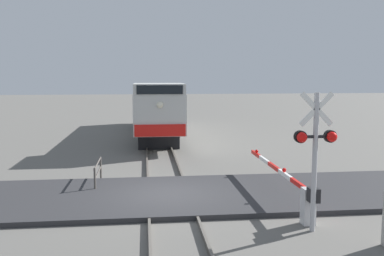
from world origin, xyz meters
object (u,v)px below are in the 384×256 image
guard_railing (98,171)px  locomotive (156,108)px  crossing_signal (316,146)px  crossing_gate (295,189)px

guard_railing → locomotive: bearing=78.9°
locomotive → guard_railing: (-2.65, -13.53, -1.39)m
locomotive → guard_railing: size_ratio=7.42×
locomotive → crossing_signal: crossing_signal is taller
crossing_signal → crossing_gate: bearing=87.2°
locomotive → crossing_gate: size_ratio=2.35×
crossing_signal → crossing_gate: (0.08, 1.64, -1.64)m
crossing_signal → crossing_gate: 2.33m
locomotive → crossing_gate: (3.87, -17.52, -1.24)m
crossing_gate → guard_railing: crossing_gate is taller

